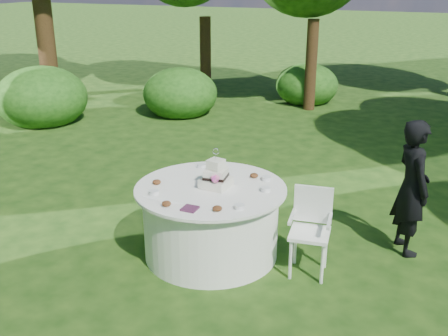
{
  "coord_description": "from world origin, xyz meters",
  "views": [
    {
      "loc": [
        2.1,
        -4.48,
        2.82
      ],
      "look_at": [
        0.15,
        0.0,
        1.0
      ],
      "focal_mm": 42.0,
      "sensor_mm": 36.0,
      "label": 1
    }
  ],
  "objects": [
    {
      "name": "table",
      "position": [
        0.0,
        0.0,
        0.39
      ],
      "size": [
        1.56,
        1.56,
        0.77
      ],
      "color": "white",
      "rests_on": "ground"
    },
    {
      "name": "chair",
      "position": [
        1.04,
        0.1,
        0.51
      ],
      "size": [
        0.43,
        0.43,
        0.87
      ],
      "color": "white",
      "rests_on": "ground"
    },
    {
      "name": "feather_plume",
      "position": [
        -0.28,
        -0.49,
        0.78
      ],
      "size": [
        0.48,
        0.07,
        0.01
      ],
      "primitive_type": "ellipsoid",
      "color": "white",
      "rests_on": "table"
    },
    {
      "name": "napkins",
      "position": [
        0.05,
        -0.57,
        0.78
      ],
      "size": [
        0.14,
        0.14,
        0.02
      ],
      "primitive_type": "cube",
      "color": "#4B203E",
      "rests_on": "table"
    },
    {
      "name": "cake",
      "position": [
        0.05,
        0.02,
        0.88
      ],
      "size": [
        0.29,
        0.3,
        0.41
      ],
      "color": "white",
      "rests_on": "table"
    },
    {
      "name": "petal_cups",
      "position": [
        -0.03,
        -0.2,
        0.79
      ],
      "size": [
        0.95,
        1.1,
        0.05
      ],
      "color": "#562D16",
      "rests_on": "table"
    },
    {
      "name": "ground",
      "position": [
        0.0,
        0.0,
        0.0
      ],
      "size": [
        80.0,
        80.0,
        0.0
      ],
      "primitive_type": "plane",
      "color": "#16360E",
      "rests_on": "ground"
    },
    {
      "name": "votives",
      "position": [
        0.14,
        0.05,
        0.79
      ],
      "size": [
        1.08,
        0.98,
        0.04
      ],
      "color": "silver",
      "rests_on": "table"
    },
    {
      "name": "guest",
      "position": [
        1.89,
        0.91,
        0.73
      ],
      "size": [
        0.56,
        0.63,
        1.46
      ],
      "primitive_type": "imported",
      "rotation": [
        0.0,
        0.0,
        2.08
      ],
      "color": "black",
      "rests_on": "ground"
    }
  ]
}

